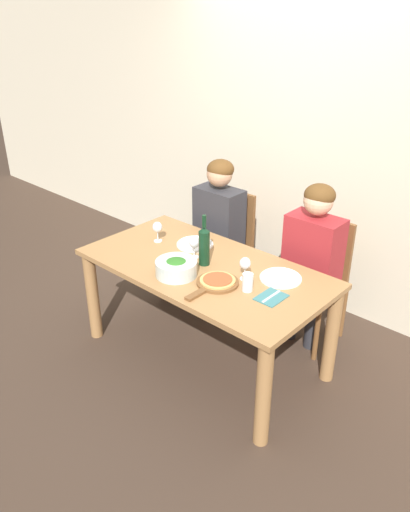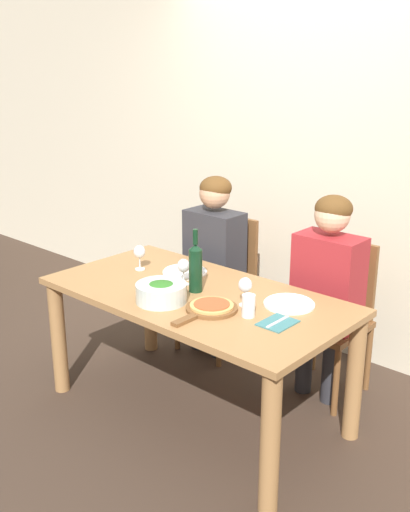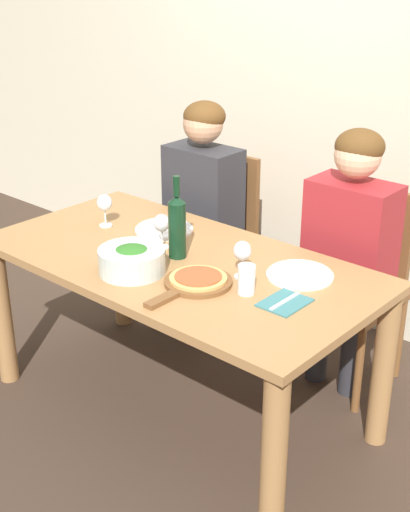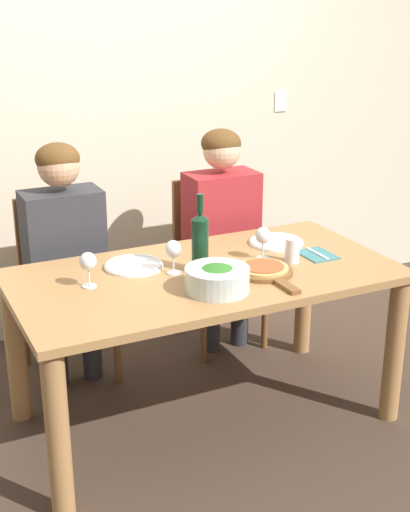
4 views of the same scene
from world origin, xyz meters
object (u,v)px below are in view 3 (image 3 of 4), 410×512
(chair_left, at_px, (215,234))
(wine_glass_left, at_px, (105,204))
(broccoli_bowl, at_px, (132,260))
(wine_bottle, at_px, (177,225))
(dinner_plate_left, at_px, (164,229))
(wine_glass_right, at_px, (242,253))
(water_tumbler, at_px, (246,279))
(dinner_plate_right, at_px, (300,274))
(pizza_on_board, at_px, (196,281))
(person_woman, at_px, (201,197))
(person_man, at_px, (349,239))
(fork_on_napkin, at_px, (285,302))
(wine_glass_centre, at_px, (162,225))
(chair_right, at_px, (357,280))

(chair_left, height_order, wine_glass_left, chair_left)
(chair_left, height_order, broccoli_bowl, chair_left)
(wine_bottle, xyz_separation_m, dinner_plate_left, (-0.24, 0.17, -0.13))
(broccoli_bowl, xyz_separation_m, wine_glass_right, (0.35, 0.25, 0.05))
(dinner_plate_left, height_order, water_tumbler, water_tumbler)
(dinner_plate_right, relative_size, pizza_on_board, 0.65)
(chair_left, xyz_separation_m, broccoli_bowl, (0.40, -0.97, 0.29))
(dinner_plate_right, xyz_separation_m, pizza_on_board, (-0.25, -0.32, 0.01))
(person_woman, distance_m, wine_glass_left, 0.61)
(person_man, distance_m, broccoli_bowl, 0.98)
(chair_left, bearing_deg, wine_glass_left, -94.70)
(pizza_on_board, xyz_separation_m, fork_on_napkin, (0.34, 0.10, -0.01))
(dinner_plate_right, bearing_deg, fork_on_napkin, -68.72)
(broccoli_bowl, xyz_separation_m, water_tumbler, (0.45, 0.15, 0.01))
(person_man, distance_m, fork_on_napkin, 0.70)
(wine_glass_centre, bearing_deg, water_tumbler, -11.02)
(chair_right, bearing_deg, chair_left, 180.00)
(person_woman, xyz_separation_m, dinner_plate_right, (0.92, -0.46, 0.01))
(broccoli_bowl, relative_size, pizza_on_board, 0.66)
(broccoli_bowl, bearing_deg, pizza_on_board, 16.64)
(pizza_on_board, bearing_deg, chair_left, 126.78)
(person_woman, height_order, broccoli_bowl, person_woman)
(wine_bottle, relative_size, fork_on_napkin, 1.93)
(wine_glass_left, bearing_deg, wine_glass_right, -1.33)
(wine_glass_left, bearing_deg, water_tumbler, -7.26)
(dinner_plate_right, bearing_deg, person_man, 96.93)
(broccoli_bowl, xyz_separation_m, wine_glass_left, (-0.46, 0.27, 0.05))
(broccoli_bowl, relative_size, fork_on_napkin, 1.47)
(wine_glass_left, distance_m, fork_on_napkin, 1.07)
(pizza_on_board, bearing_deg, person_man, 75.77)
(person_man, xyz_separation_m, dinner_plate_left, (-0.68, -0.46, 0.01))
(wine_bottle, bearing_deg, chair_left, 120.04)
(chair_right, bearing_deg, dinner_plate_right, -84.41)
(person_man, bearing_deg, wine_glass_centre, -132.17)
(person_man, relative_size, wine_glass_right, 8.06)
(chair_right, distance_m, wine_glass_centre, 0.97)
(wine_bottle, distance_m, fork_on_napkin, 0.59)
(person_woman, relative_size, fork_on_napkin, 6.76)
(wine_glass_centre, distance_m, fork_on_napkin, 0.70)
(water_tumbler, xyz_separation_m, fork_on_napkin, (0.16, 0.03, -0.05))
(wine_glass_right, bearing_deg, chair_left, 136.11)
(wine_glass_left, relative_size, wine_glass_right, 1.00)
(chair_right, height_order, broccoli_bowl, chair_right)
(dinner_plate_left, relative_size, wine_glass_centre, 1.73)
(dinner_plate_left, relative_size, fork_on_napkin, 1.45)
(dinner_plate_left, xyz_separation_m, water_tumbler, (0.66, -0.25, 0.05))
(wine_glass_centre, bearing_deg, dinner_plate_left, 131.92)
(chair_left, xyz_separation_m, wine_bottle, (0.43, -0.74, 0.38))
(dinner_plate_left, distance_m, fork_on_napkin, 0.85)
(chair_right, height_order, person_woman, person_woman)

